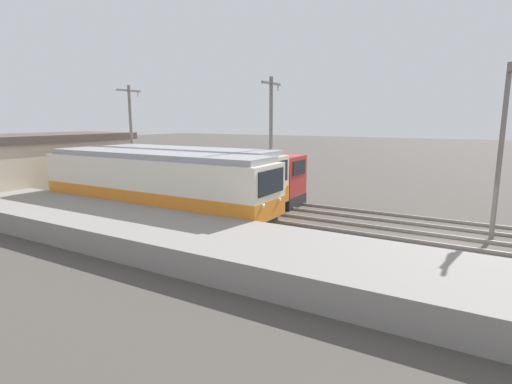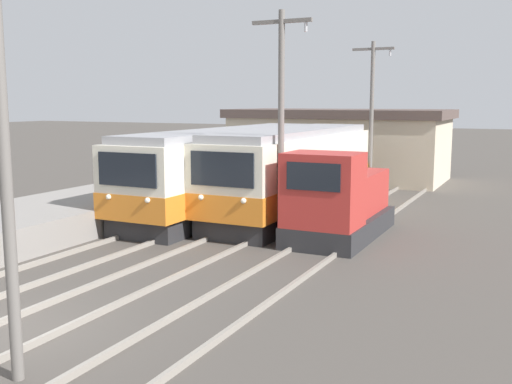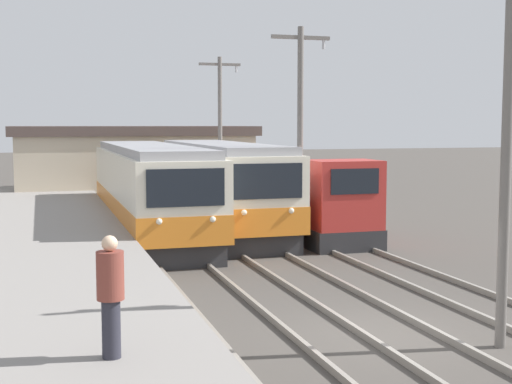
{
  "view_description": "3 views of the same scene",
  "coord_description": "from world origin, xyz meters",
  "px_view_note": "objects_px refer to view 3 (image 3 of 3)",
  "views": [
    {
      "loc": [
        -17.78,
        -0.95,
        5.09
      ],
      "look_at": [
        -0.92,
        8.9,
        1.53
      ],
      "focal_mm": 28.0,
      "sensor_mm": 36.0,
      "label": 1
    },
    {
      "loc": [
        9.31,
        -8.03,
        4.54
      ],
      "look_at": [
        1.44,
        8.19,
        1.82
      ],
      "focal_mm": 42.0,
      "sensor_mm": 36.0,
      "label": 2
    },
    {
      "loc": [
        -6.52,
        -12.55,
        4.19
      ],
      "look_at": [
        0.22,
        9.61,
        1.99
      ],
      "focal_mm": 50.0,
      "sensor_mm": 36.0,
      "label": 3
    }
  ],
  "objects_px": {
    "commuter_train_left": "(149,193)",
    "catenary_mast_mid": "(300,130)",
    "commuter_train_center": "(221,191)",
    "catenary_mast_far": "(220,128)",
    "catenary_mast_near": "(507,135)",
    "person_on_platform": "(111,292)",
    "shunting_locomotive": "(326,208)"
  },
  "relations": [
    {
      "from": "commuter_train_left",
      "to": "shunting_locomotive",
      "type": "distance_m",
      "value": 6.67
    },
    {
      "from": "commuter_train_center",
      "to": "catenary_mast_mid",
      "type": "xyz_separation_m",
      "value": [
        1.51,
        -4.78,
        2.38
      ]
    },
    {
      "from": "person_on_platform",
      "to": "commuter_train_left",
      "type": "bearing_deg",
      "value": 79.82
    },
    {
      "from": "catenary_mast_near",
      "to": "catenary_mast_mid",
      "type": "distance_m",
      "value": 10.85
    },
    {
      "from": "catenary_mast_mid",
      "to": "catenary_mast_far",
      "type": "distance_m",
      "value": 10.85
    },
    {
      "from": "catenary_mast_mid",
      "to": "commuter_train_left",
      "type": "bearing_deg",
      "value": 132.75
    },
    {
      "from": "shunting_locomotive",
      "to": "person_on_platform",
      "type": "relative_size",
      "value": 3.23
    },
    {
      "from": "catenary_mast_far",
      "to": "person_on_platform",
      "type": "height_order",
      "value": "catenary_mast_far"
    },
    {
      "from": "commuter_train_center",
      "to": "shunting_locomotive",
      "type": "height_order",
      "value": "commuter_train_center"
    },
    {
      "from": "person_on_platform",
      "to": "catenary_mast_far",
      "type": "bearing_deg",
      "value": 72.37
    },
    {
      "from": "commuter_train_center",
      "to": "catenary_mast_far",
      "type": "bearing_deg",
      "value": 76.03
    },
    {
      "from": "commuter_train_center",
      "to": "catenary_mast_near",
      "type": "height_order",
      "value": "catenary_mast_near"
    },
    {
      "from": "commuter_train_left",
      "to": "shunting_locomotive",
      "type": "relative_size",
      "value": 2.55
    },
    {
      "from": "shunting_locomotive",
      "to": "person_on_platform",
      "type": "bearing_deg",
      "value": -122.91
    },
    {
      "from": "shunting_locomotive",
      "to": "person_on_platform",
      "type": "height_order",
      "value": "shunting_locomotive"
    },
    {
      "from": "shunting_locomotive",
      "to": "catenary_mast_far",
      "type": "xyz_separation_m",
      "value": [
        -1.49,
        9.46,
        2.79
      ]
    },
    {
      "from": "commuter_train_center",
      "to": "commuter_train_left",
      "type": "bearing_deg",
      "value": -177.46
    },
    {
      "from": "commuter_train_left",
      "to": "catenary_mast_mid",
      "type": "xyz_separation_m",
      "value": [
        4.31,
        -4.66,
        2.4
      ]
    },
    {
      "from": "catenary_mast_mid",
      "to": "person_on_platform",
      "type": "bearing_deg",
      "value": -120.91
    },
    {
      "from": "commuter_train_center",
      "to": "catenary_mast_near",
      "type": "distance_m",
      "value": 15.88
    },
    {
      "from": "shunting_locomotive",
      "to": "catenary_mast_far",
      "type": "bearing_deg",
      "value": 98.97
    },
    {
      "from": "catenary_mast_far",
      "to": "commuter_train_center",
      "type": "bearing_deg",
      "value": -103.97
    },
    {
      "from": "catenary_mast_near",
      "to": "person_on_platform",
      "type": "distance_m",
      "value": 7.77
    },
    {
      "from": "commuter_train_center",
      "to": "person_on_platform",
      "type": "bearing_deg",
      "value": -108.9
    },
    {
      "from": "commuter_train_left",
      "to": "catenary_mast_mid",
      "type": "bearing_deg",
      "value": -47.25
    },
    {
      "from": "commuter_train_center",
      "to": "shunting_locomotive",
      "type": "distance_m",
      "value": 4.55
    },
    {
      "from": "catenary_mast_near",
      "to": "catenary_mast_mid",
      "type": "height_order",
      "value": "same"
    },
    {
      "from": "commuter_train_center",
      "to": "catenary_mast_far",
      "type": "height_order",
      "value": "catenary_mast_far"
    },
    {
      "from": "catenary_mast_near",
      "to": "commuter_train_left",
      "type": "bearing_deg",
      "value": 105.53
    },
    {
      "from": "commuter_train_center",
      "to": "catenary_mast_mid",
      "type": "height_order",
      "value": "catenary_mast_mid"
    },
    {
      "from": "commuter_train_left",
      "to": "catenary_mast_near",
      "type": "bearing_deg",
      "value": -74.47
    },
    {
      "from": "person_on_platform",
      "to": "catenary_mast_near",
      "type": "bearing_deg",
      "value": 10.98
    }
  ]
}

